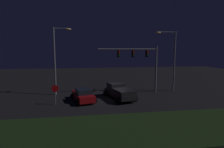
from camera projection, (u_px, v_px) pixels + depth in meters
ground_plane at (115, 99)px, 23.07m from camera, size 80.00×80.00×0.00m
grass_median at (135, 129)px, 14.17m from camera, size 25.03×6.74×0.10m
pickup_truck at (119, 91)px, 23.08m from camera, size 3.72×5.72×1.80m
car_sedan at (83, 95)px, 21.91m from camera, size 3.16×4.71×1.51m
traffic_signal_gantry at (140, 58)px, 25.76m from camera, size 8.32×0.56×6.50m
street_lamp_left at (58, 54)px, 24.49m from camera, size 2.36×0.44×8.92m
street_lamp_right at (171, 54)px, 26.51m from camera, size 2.99×0.44×8.62m
stop_sign at (55, 91)px, 20.26m from camera, size 0.76×0.08×2.23m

